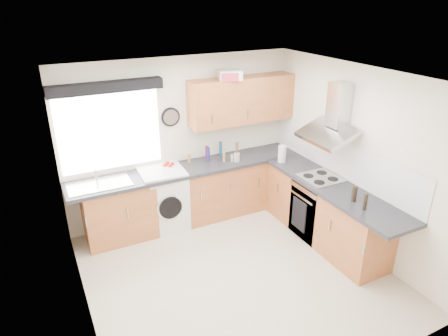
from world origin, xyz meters
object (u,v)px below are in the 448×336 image
extractor_hood (333,119)px  upper_cabinets (242,100)px  washing_machine (163,199)px  oven (317,208)px

extractor_hood → upper_cabinets: (-0.65, 1.33, 0.03)m
upper_cabinets → washing_machine: upper_cabinets is taller
extractor_hood → washing_machine: 2.71m
oven → washing_machine: bearing=147.8°
upper_cabinets → washing_machine: (-1.39, -0.10, -1.33)m
oven → washing_machine: (-1.94, 1.22, 0.04)m
oven → washing_machine: size_ratio=0.91×
oven → extractor_hood: bearing=-0.0°
upper_cabinets → washing_machine: 1.92m
oven → upper_cabinets: 1.99m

